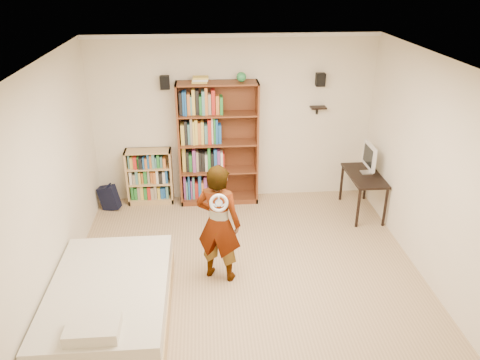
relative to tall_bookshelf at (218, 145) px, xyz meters
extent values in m
cube|color=tan|center=(0.26, -2.32, -1.00)|extent=(4.50, 5.00, 0.01)
cube|color=#EFE6CC|center=(0.26, 0.18, 0.35)|extent=(4.50, 0.02, 2.70)
cube|color=#EFE6CC|center=(0.26, -4.82, 0.35)|extent=(4.50, 0.02, 2.70)
cube|color=#EFE6CC|center=(-1.99, -2.32, 0.35)|extent=(0.02, 5.00, 2.70)
cube|color=#EFE6CC|center=(2.51, -2.32, 0.35)|extent=(0.02, 5.00, 2.70)
cube|color=white|center=(0.26, -2.32, 1.70)|extent=(4.50, 5.00, 0.02)
cube|color=white|center=(0.26, 0.15, 1.67)|extent=(4.50, 0.06, 0.06)
cube|color=white|center=(0.26, -4.79, 1.67)|extent=(4.50, 0.06, 0.06)
cube|color=white|center=(-1.96, -2.32, 1.67)|extent=(0.06, 5.00, 0.06)
cube|color=white|center=(2.48, -2.32, 1.67)|extent=(0.06, 5.00, 0.06)
cube|color=black|center=(-0.79, 0.08, 1.00)|extent=(0.14, 0.12, 0.20)
cube|color=black|center=(1.61, 0.08, 1.00)|extent=(0.14, 0.12, 0.20)
cube|color=black|center=(1.61, 0.09, 0.55)|extent=(0.25, 0.16, 0.02)
imported|color=black|center=(-0.08, -2.10, -0.23)|extent=(0.66, 0.56, 1.55)
torus|color=silver|center=(-0.08, -2.39, 0.20)|extent=(0.21, 0.08, 0.22)
camera|label=1|loc=(-0.22, -7.03, 2.65)|focal=35.00mm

